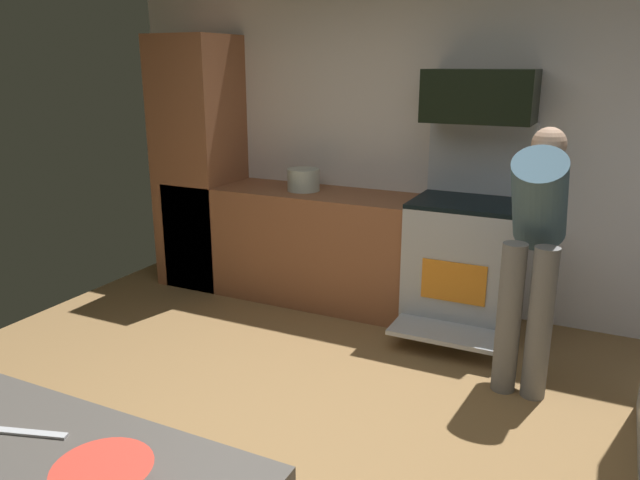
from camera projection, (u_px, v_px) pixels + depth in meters
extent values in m
cube|color=olive|center=(281.00, 459.00, 3.02)|extent=(5.20, 4.80, 0.02)
cube|color=silver|center=(428.00, 141.00, 4.67)|extent=(5.20, 0.12, 2.60)
cube|color=#925838|center=(304.00, 245.00, 4.98)|extent=(2.40, 0.60, 0.90)
cube|color=#925838|center=(200.00, 163.00, 5.23)|extent=(0.60, 0.60, 2.10)
cube|color=#B2B8C1|center=(465.00, 267.00, 4.40)|extent=(0.76, 0.64, 0.92)
cube|color=black|center=(469.00, 203.00, 4.27)|extent=(0.76, 0.64, 0.03)
cube|color=#B2B8C1|center=(481.00, 157.00, 4.44)|extent=(0.76, 0.06, 0.53)
cube|color=orange|center=(453.00, 282.00, 4.12)|extent=(0.44, 0.01, 0.28)
cube|color=#B2B8C1|center=(445.00, 333.00, 4.07)|extent=(0.72, 0.33, 0.03)
cube|color=black|center=(480.00, 96.00, 4.15)|extent=(0.74, 0.38, 0.36)
cylinder|color=slate|center=(509.00, 319.00, 3.52)|extent=(0.14, 0.14, 0.91)
cylinder|color=slate|center=(540.00, 324.00, 3.45)|extent=(0.14, 0.14, 0.91)
cylinder|color=#446376|center=(540.00, 200.00, 3.43)|extent=(0.30, 0.56, 0.63)
sphere|color=tan|center=(549.00, 144.00, 3.54)|extent=(0.20, 0.20, 0.20)
cone|color=red|center=(104.00, 480.00, 1.43)|extent=(0.24, 0.24, 0.07)
cube|color=#B7BABF|center=(20.00, 432.00, 1.67)|extent=(0.27, 0.10, 0.01)
cylinder|color=#B4C0B5|center=(303.00, 180.00, 4.83)|extent=(0.26, 0.26, 0.17)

